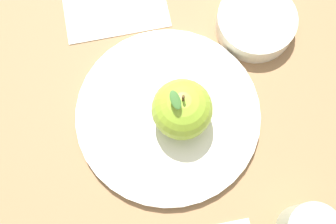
{
  "coord_description": "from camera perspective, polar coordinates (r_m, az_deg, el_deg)",
  "views": [
    {
      "loc": [
        0.05,
        0.13,
        0.57
      ],
      "look_at": [
        -0.01,
        -0.02,
        0.02
      ],
      "focal_mm": 44.96,
      "sensor_mm": 36.0,
      "label": 1
    }
  ],
  "objects": [
    {
      "name": "ground_plane",
      "position": [
        0.59,
        0.0,
        -2.69
      ],
      "size": [
        2.4,
        2.4,
        0.0
      ],
      "primitive_type": "plane",
      "color": "olive"
    },
    {
      "name": "dinner_plate",
      "position": [
        0.59,
        0.0,
        -0.32
      ],
      "size": [
        0.26,
        0.26,
        0.01
      ],
      "color": "silver",
      "rests_on": "ground_plane"
    },
    {
      "name": "apple",
      "position": [
        0.54,
        1.92,
        0.36
      ],
      "size": [
        0.08,
        0.08,
        0.09
      ],
      "color": "#8CB22D",
      "rests_on": "dinner_plate"
    },
    {
      "name": "side_bowl",
      "position": [
        0.64,
        11.87,
        11.9
      ],
      "size": [
        0.12,
        0.12,
        0.03
      ],
      "color": "silver",
      "rests_on": "ground_plane"
    },
    {
      "name": "linen_napkin",
      "position": [
        0.67,
        -7.26,
        14.53
      ],
      "size": [
        0.17,
        0.13,
        0.0
      ],
      "primitive_type": "cube",
      "rotation": [
        0.0,
        0.0,
        1.42
      ],
      "color": "silver",
      "rests_on": "ground_plane"
    }
  ]
}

